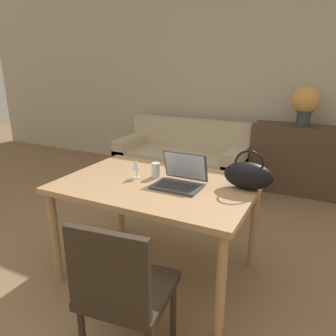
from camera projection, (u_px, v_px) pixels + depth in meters
The scene contains 11 objects.
ground_plane at pixel (132, 327), 2.05m from camera, with size 14.00×14.00×0.00m, color #846647.
wall_back at pixel (259, 80), 4.35m from camera, with size 10.00×0.06×2.70m.
dining_table at pixel (157, 193), 2.37m from camera, with size 1.38×0.95×0.76m.
chair at pixel (122, 288), 1.65m from camera, with size 0.49×0.49×0.88m.
couch at pixel (183, 160), 4.52m from camera, with size 1.75×0.79×0.82m.
sideboard at pixel (301, 160), 4.07m from camera, with size 1.20×0.40×0.85m.
laptop at pixel (181, 177), 2.28m from camera, with size 0.33×0.28×0.22m.
drinking_glass at pixel (156, 170), 2.44m from camera, with size 0.07×0.07×0.11m.
wine_glass at pixel (136, 166), 2.41m from camera, with size 0.06×0.06×0.14m.
handbag at pixel (248, 175), 2.19m from camera, with size 0.33×0.15×0.27m.
flower_vase at pixel (305, 103), 3.87m from camera, with size 0.33×0.33×0.47m.
Camera 1 is at (0.94, -1.37, 1.58)m, focal length 35.00 mm.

